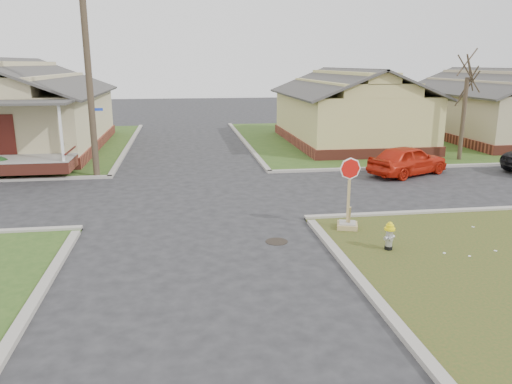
{
  "coord_description": "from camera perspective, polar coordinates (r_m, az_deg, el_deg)",
  "views": [
    {
      "loc": [
        -0.38,
        -13.71,
        4.96
      ],
      "look_at": [
        1.83,
        1.0,
        1.1
      ],
      "focal_mm": 35.0,
      "sensor_mm": 36.0,
      "label": 1
    }
  ],
  "objects": [
    {
      "name": "tree_mid_right",
      "position": [
        28.04,
        22.59,
        7.7
      ],
      "size": [
        0.22,
        0.22,
        4.2
      ],
      "primitive_type": "cylinder",
      "color": "#3D2E23",
      "rests_on": "verge_far_right"
    },
    {
      "name": "red_sedan",
      "position": [
        23.67,
        16.96,
        3.51
      ],
      "size": [
        4.33,
        3.15,
        1.37
      ],
      "primitive_type": "imported",
      "rotation": [
        0.0,
        0.0,
        2.0
      ],
      "color": "red",
      "rests_on": "ground"
    },
    {
      "name": "side_house_tan",
      "position": [
        36.55,
        25.72,
        8.78
      ],
      "size": [
        7.6,
        11.6,
        4.7
      ],
      "color": "brown",
      "rests_on": "ground"
    },
    {
      "name": "verge_far_right",
      "position": [
        39.12,
        26.6,
        5.77
      ],
      "size": [
        37.0,
        19.0,
        0.05
      ],
      "primitive_type": "cube",
      "color": "#2F4D1B",
      "rests_on": "ground"
    },
    {
      "name": "stop_sign",
      "position": [
        15.44,
        10.46,
        -2.4
      ],
      "size": [
        0.62,
        0.61,
        2.2
      ],
      "rotation": [
        0.0,
        0.0,
        -0.31
      ],
      "color": "#9D8A55",
      "rests_on": "ground"
    },
    {
      "name": "utility_pole",
      "position": [
        22.93,
        -18.62,
        13.07
      ],
      "size": [
        1.8,
        0.28,
        9.0
      ],
      "color": "#3D2E23",
      "rests_on": "ground"
    },
    {
      "name": "curbs",
      "position": [
        19.36,
        -7.12,
        -0.41
      ],
      "size": [
        80.0,
        40.0,
        0.12
      ],
      "primitive_type": null,
      "color": "#A09A91",
      "rests_on": "ground"
    },
    {
      "name": "side_house_yellow",
      "position": [
        32.06,
        10.53,
        9.35
      ],
      "size": [
        7.6,
        11.6,
        4.7
      ],
      "color": "brown",
      "rests_on": "ground"
    },
    {
      "name": "fire_hydrant",
      "position": [
        13.95,
        15.0,
        -4.7
      ],
      "size": [
        0.29,
        0.29,
        0.79
      ],
      "rotation": [
        0.0,
        0.0,
        0.39
      ],
      "color": "black",
      "rests_on": "ground"
    },
    {
      "name": "manhole",
      "position": [
        14.34,
        2.38,
        -5.67
      ],
      "size": [
        0.64,
        0.64,
        0.01
      ],
      "primitive_type": "cylinder",
      "color": "black",
      "rests_on": "ground"
    },
    {
      "name": "corner_house",
      "position": [
        31.99,
        -26.29,
        8.26
      ],
      "size": [
        10.1,
        15.5,
        5.3
      ],
      "color": "brown",
      "rests_on": "ground"
    },
    {
      "name": "ground",
      "position": [
        14.58,
        -6.56,
        -5.43
      ],
      "size": [
        120.0,
        120.0,
        0.0
      ],
      "primitive_type": "plane",
      "color": "#242426",
      "rests_on": "ground"
    }
  ]
}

